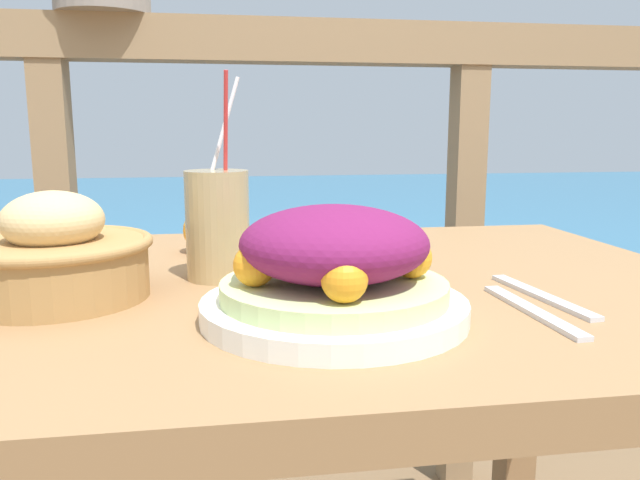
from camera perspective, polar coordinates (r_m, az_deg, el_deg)
name	(u,v)px	position (r m, az deg, el deg)	size (l,w,h in m)	color
patio_table	(315,361)	(0.80, -0.47, -11.03)	(1.00, 0.74, 0.70)	#997047
railing_fence	(271,171)	(1.39, -4.47, 6.29)	(2.80, 0.08, 1.11)	#937551
sea_backdrop	(241,235)	(3.94, -7.26, 0.42)	(12.00, 4.00, 0.44)	teal
salad_plate	(334,271)	(0.60, 1.27, -2.85)	(0.26, 0.26, 0.11)	white
drink_glass	(218,224)	(0.77, -9.34, 1.43)	(0.08, 0.08, 0.25)	tan
bread_basket	(56,256)	(0.73, -23.03, -1.39)	(0.21, 0.21, 0.12)	#AD7F47
fork	(532,310)	(0.66, 18.80, -6.11)	(0.02, 0.18, 0.00)	silver
knife	(541,296)	(0.72, 19.59, -4.83)	(0.03, 0.18, 0.00)	silver
orange_near_basket	(206,230)	(0.94, -10.40, 0.88)	(0.07, 0.07, 0.07)	orange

